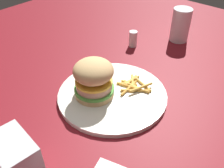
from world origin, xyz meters
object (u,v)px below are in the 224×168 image
fries_pile (133,85)px  napkin_dispenser (17,162)px  plate (112,95)px  drink_glass (180,27)px  sandwich (94,78)px  salt_shaker (133,39)px

fries_pile → napkin_dispenser: (0.35, 0.00, 0.04)m
plate → drink_glass: size_ratio=2.44×
plate → sandwich: 0.07m
fries_pile → napkin_dispenser: size_ratio=0.92×
plate → sandwich: (0.03, -0.03, 0.06)m
plate → napkin_dispenser: size_ratio=2.72×
drink_glass → salt_shaker: drink_glass is taller
plate → drink_glass: 0.40m
sandwich → salt_shaker: 0.30m
plate → fries_pile: (-0.06, 0.02, 0.01)m
plate → fries_pile: bearing=157.7°
sandwich → fries_pile: size_ratio=1.07×
plate → salt_shaker: (-0.25, -0.12, 0.02)m
drink_glass → salt_shaker: bearing=-34.1°
drink_glass → napkin_dispenser: size_ratio=1.11×
drink_glass → fries_pile: bearing=8.4°
napkin_dispenser → fries_pile: bearing=96.9°
salt_shaker → plate: bearing=26.0°
drink_glass → napkin_dispenser: 0.69m
sandwich → salt_shaker: bearing=-162.2°
napkin_dispenser → salt_shaker: 0.56m
plate → drink_glass: bearing=-176.3°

